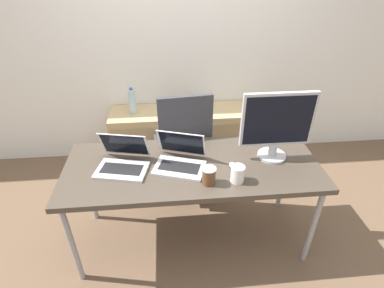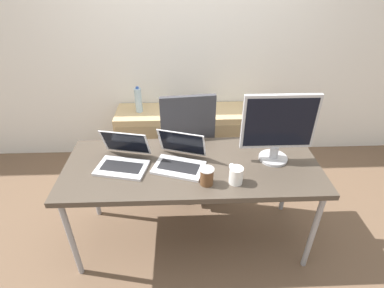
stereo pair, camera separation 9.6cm
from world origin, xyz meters
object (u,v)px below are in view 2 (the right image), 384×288
Objects in this scene: office_chair at (186,156)px; mouse at (232,167)px; water_bottle at (138,100)px; laptop_left at (180,159)px; laptop_right at (123,159)px; cabinet_right at (232,136)px; cabinet_left at (142,138)px; monitor at (278,128)px; coffee_cup_white at (236,175)px; coffee_cup_brown at (207,176)px.

mouse is (0.31, -0.65, 0.35)m from office_chair.
laptop_left is (0.42, -1.11, 0.04)m from water_bottle.
laptop_right reaches higher than water_bottle.
cabinet_right is 1.59× the size of laptop_left.
cabinet_left is at bearing 110.67° from laptop_left.
monitor is at bearing -44.30° from water_bottle.
laptop_left is 0.37m from mouse.
office_chair is at bearing 85.15° from laptop_left.
water_bottle is 1.55m from monitor.
laptop_right reaches higher than cabinet_right.
mouse is at bearing -5.68° from laptop_right.
coffee_cup_white is at bearing -59.41° from water_bottle.
coffee_cup_white reaches higher than mouse.
laptop_left is at bearing -2.23° from laptop_right.
coffee_cup_white is (0.36, -0.21, 0.01)m from laptop_left.
monitor reaches higher than water_bottle.
coffee_cup_brown reaches higher than cabinet_right.
office_chair is at bearing 51.93° from laptop_right.
coffee_cup_white is (0.76, -0.23, 0.01)m from laptop_right.
laptop_right is 0.76× the size of monitor.
office_chair reaches higher than cabinet_left.
cabinet_right is (0.98, 0.00, 0.00)m from cabinet_left.
cabinet_left is (-0.47, 0.52, -0.11)m from office_chair.
monitor is (0.63, -0.55, 0.60)m from office_chair.
office_chair is 0.70m from cabinet_left.
cabinet_left is 0.45m from water_bottle.
laptop_left is at bearing 170.58° from mouse.
water_bottle is 1.53m from coffee_cup_white.
monitor reaches higher than coffee_cup_brown.
laptop_right reaches higher than mouse.
laptop_left is at bearing 128.70° from coffee_cup_brown.
monitor is (0.68, 0.04, 0.22)m from laptop_left.
mouse is at bearing -56.25° from water_bottle.
monitor is at bearing 3.31° from laptop_left.
coffee_cup_brown is at bearing -22.02° from laptop_right.
laptop_right is 3.22× the size of coffee_cup_brown.
coffee_cup_brown reaches higher than mouse.
office_chair is 0.82m from laptop_right.
laptop_left is (0.42, -1.10, 0.49)m from cabinet_left.
coffee_cup_brown is (-0.50, -0.25, -0.20)m from monitor.
laptop_left reaches higher than coffee_cup_brown.
office_chair reaches higher than mouse.
office_chair reaches higher than coffee_cup_white.
cabinet_left is 1.68m from monitor.
cabinet_right is at bearing 48.45° from laptop_right.
cabinet_left is 1.25× the size of monitor.
monitor is 7.65× the size of mouse.
cabinet_right is at bearing 95.92° from monitor.
office_chair is 9.23× the size of coffee_cup_brown.
cabinet_left is at bearing -90.00° from water_bottle.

